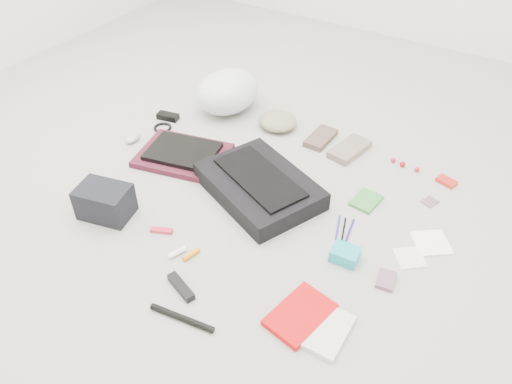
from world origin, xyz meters
The scene contains 33 objects.
ground_plane centered at (0.00, 0.00, 0.00)m, with size 4.00×4.00×0.00m, color gray.
messenger_bag centered at (-0.01, 0.05, 0.04)m, with size 0.51×0.36×0.09m, color black.
bag_flap centered at (-0.01, 0.05, 0.09)m, with size 0.43×0.20×0.01m, color black.
laptop_sleeve centered at (-0.46, 0.08, 0.01)m, with size 0.41×0.31×0.03m, color #481522.
laptop centered at (-0.46, 0.08, 0.04)m, with size 0.32×0.23×0.02m, color black.
bike_helmet centered at (-0.54, 0.57, 0.11)m, with size 0.30×0.37×0.22m, color white.
beanie centered at (-0.22, 0.56, 0.04)m, with size 0.20×0.19×0.07m, color gray.
mitten_left centered at (0.03, 0.57, 0.01)m, with size 0.10×0.20×0.03m, color brown.
mitten_right centered at (0.19, 0.55, 0.02)m, with size 0.11×0.22×0.03m, color #79685A.
power_brick centered at (-0.75, 0.32, 0.02)m, with size 0.11×0.05×0.03m, color black.
cable_coil centered at (-0.71, 0.23, 0.01)m, with size 0.09×0.09×0.01m, color black.
mouse centered at (-0.77, 0.06, 0.02)m, with size 0.06×0.09×0.04m, color #A1A2AC.
camera_bag centered at (-0.48, -0.40, 0.07)m, with size 0.21×0.15×0.14m, color black.
multitool centered at (-0.22, -0.36, 0.01)m, with size 0.09×0.03×0.01m, color #B41F35.
toiletry_tube_white centered at (-0.09, -0.43, 0.01)m, with size 0.02×0.02×0.08m, color white.
toiletry_tube_orange centered at (-0.04, -0.40, 0.01)m, with size 0.02×0.02×0.07m, color orange.
u_lock centered at (0.03, -0.55, 0.01)m, with size 0.14×0.03×0.03m, color black.
bike_pump centered at (0.11, -0.65, 0.01)m, with size 0.02×0.02×0.24m, color black.
book_red centered at (0.45, -0.43, 0.01)m, with size 0.15×0.23×0.02m, color red.
book_white centered at (0.55, -0.44, 0.01)m, with size 0.13×0.19×0.02m, color silver.
notepad centered at (0.41, 0.24, 0.01)m, with size 0.10×0.13×0.02m, color #307B35.
pen_blue centered at (0.37, 0.03, 0.00)m, with size 0.01×0.01×0.14m, color #2A28A0.
pen_black centered at (0.39, 0.04, 0.00)m, with size 0.01×0.01×0.13m, color black.
pen_navy centered at (0.42, 0.03, 0.00)m, with size 0.01×0.01×0.16m, color navy.
accordion_wallet centered at (0.46, -0.11, 0.03)m, with size 0.10×0.08×0.05m, color #19ABB5.
card_deck centered at (0.64, -0.13, 0.01)m, with size 0.06×0.09×0.02m, color #79556A.
napkin_top centered at (0.72, 0.15, 0.00)m, with size 0.13×0.13×0.01m, color white.
napkin_bottom centered at (0.67, 0.03, 0.00)m, with size 0.10×0.10×0.01m, color silver.
lollipop_a centered at (0.40, 0.58, 0.01)m, with size 0.02×0.02×0.02m, color #B31A30.
lollipop_b centered at (0.45, 0.57, 0.01)m, with size 0.03×0.03×0.03m, color #AD090C.
lollipop_c centered at (0.52, 0.57, 0.01)m, with size 0.02×0.02×0.02m, color red.
altoids_tin centered at (0.66, 0.56, 0.01)m, with size 0.08×0.05×0.02m, color red.
stamp_sheet centered at (0.64, 0.39, 0.00)m, with size 0.05×0.07×0.00m, color #735560.
Camera 1 is at (0.86, -1.38, 1.41)m, focal length 35.00 mm.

